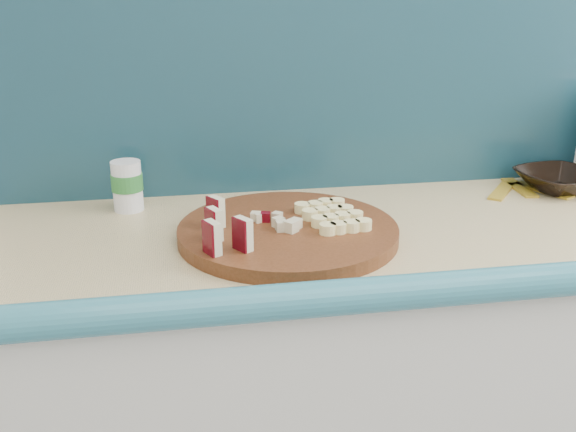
% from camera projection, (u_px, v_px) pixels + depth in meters
% --- Properties ---
extents(kitchen_counter, '(2.20, 0.63, 0.91)m').
position_uv_depth(kitchen_counter, '(483.00, 395.00, 1.54)').
color(kitchen_counter, silver).
rests_on(kitchen_counter, ground).
extents(backsplash, '(2.20, 0.02, 0.50)m').
position_uv_depth(backsplash, '(460.00, 82.00, 1.57)').
color(backsplash, teal).
rests_on(backsplash, kitchen_counter).
extents(cutting_board, '(0.50, 0.50, 0.03)m').
position_uv_depth(cutting_board, '(288.00, 232.00, 1.27)').
color(cutting_board, '#44230E').
rests_on(cutting_board, kitchen_counter).
extents(apple_wedges, '(0.08, 0.17, 0.06)m').
position_uv_depth(apple_wedges, '(221.00, 226.00, 1.18)').
color(apple_wedges, beige).
rests_on(apple_wedges, cutting_board).
extents(apple_chunks, '(0.06, 0.07, 0.02)m').
position_uv_depth(apple_chunks, '(275.00, 222.00, 1.25)').
color(apple_chunks, beige).
rests_on(apple_chunks, cutting_board).
extents(banana_slices, '(0.13, 0.17, 0.02)m').
position_uv_depth(banana_slices, '(332.00, 216.00, 1.29)').
color(banana_slices, '#FFF09B').
rests_on(banana_slices, cutting_board).
extents(brown_bowl, '(0.23, 0.23, 0.05)m').
position_uv_depth(brown_bowl, '(560.00, 181.00, 1.56)').
color(brown_bowl, black).
rests_on(brown_bowl, kitchen_counter).
extents(canister, '(0.07, 0.07, 0.11)m').
position_uv_depth(canister, '(127.00, 185.00, 1.41)').
color(canister, white).
rests_on(canister, kitchen_counter).
extents(banana_peel, '(0.21, 0.18, 0.01)m').
position_uv_depth(banana_peel, '(521.00, 190.00, 1.56)').
color(banana_peel, gold).
rests_on(banana_peel, kitchen_counter).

